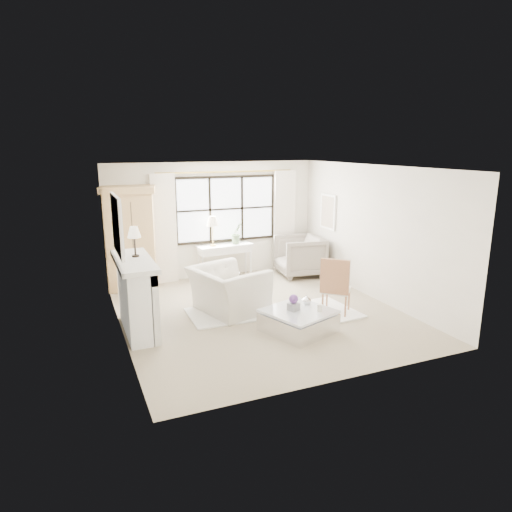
% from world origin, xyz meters
% --- Properties ---
extents(floor, '(5.50, 5.50, 0.00)m').
position_xyz_m(floor, '(0.00, 0.00, 0.00)').
color(floor, tan).
rests_on(floor, ground).
extents(ceiling, '(5.50, 5.50, 0.00)m').
position_xyz_m(ceiling, '(0.00, 0.00, 2.70)').
color(ceiling, silver).
rests_on(ceiling, ground).
extents(wall_back, '(5.00, 0.00, 5.00)m').
position_xyz_m(wall_back, '(0.00, 2.75, 1.35)').
color(wall_back, white).
rests_on(wall_back, ground).
extents(wall_front, '(5.00, 0.00, 5.00)m').
position_xyz_m(wall_front, '(0.00, -2.75, 1.35)').
color(wall_front, white).
rests_on(wall_front, ground).
extents(wall_left, '(0.00, 5.50, 5.50)m').
position_xyz_m(wall_left, '(-2.50, 0.00, 1.35)').
color(wall_left, white).
rests_on(wall_left, ground).
extents(wall_right, '(0.00, 5.50, 5.50)m').
position_xyz_m(wall_right, '(2.50, 0.00, 1.35)').
color(wall_right, beige).
rests_on(wall_right, ground).
extents(window_pane, '(2.40, 0.02, 1.50)m').
position_xyz_m(window_pane, '(0.30, 2.73, 1.60)').
color(window_pane, silver).
rests_on(window_pane, wall_back).
extents(window_frame, '(2.50, 0.04, 1.50)m').
position_xyz_m(window_frame, '(0.30, 2.72, 1.60)').
color(window_frame, black).
rests_on(window_frame, wall_back).
extents(curtain_rod, '(3.30, 0.04, 0.04)m').
position_xyz_m(curtain_rod, '(0.30, 2.67, 2.47)').
color(curtain_rod, gold).
rests_on(curtain_rod, wall_back).
extents(curtain_left, '(0.55, 0.10, 2.47)m').
position_xyz_m(curtain_left, '(-1.20, 2.65, 1.24)').
color(curtain_left, white).
rests_on(curtain_left, ground).
extents(curtain_right, '(0.55, 0.10, 2.47)m').
position_xyz_m(curtain_right, '(1.80, 2.65, 1.24)').
color(curtain_right, white).
rests_on(curtain_right, ground).
extents(fireplace, '(0.58, 1.66, 1.26)m').
position_xyz_m(fireplace, '(-2.27, 0.00, 0.65)').
color(fireplace, silver).
rests_on(fireplace, ground).
extents(mirror_frame, '(0.05, 1.15, 0.95)m').
position_xyz_m(mirror_frame, '(-2.47, 0.00, 1.84)').
color(mirror_frame, white).
rests_on(mirror_frame, wall_left).
extents(mirror_glass, '(0.02, 1.00, 0.80)m').
position_xyz_m(mirror_glass, '(-2.44, 0.00, 1.84)').
color(mirror_glass, '#B3B7BE').
rests_on(mirror_glass, wall_left).
extents(art_frame, '(0.04, 0.62, 0.82)m').
position_xyz_m(art_frame, '(2.47, 1.70, 1.55)').
color(art_frame, white).
rests_on(art_frame, wall_right).
extents(art_canvas, '(0.01, 0.52, 0.72)m').
position_xyz_m(art_canvas, '(2.45, 1.70, 1.55)').
color(art_canvas, tan).
rests_on(art_canvas, wall_right).
extents(mantel_lamp, '(0.22, 0.22, 0.51)m').
position_xyz_m(mantel_lamp, '(-2.19, 0.15, 1.65)').
color(mantel_lamp, black).
rests_on(mantel_lamp, fireplace).
extents(armoire, '(1.25, 0.93, 2.24)m').
position_xyz_m(armoire, '(-1.96, 2.45, 1.14)').
color(armoire, tan).
rests_on(armoire, floor).
extents(console_table, '(1.33, 0.56, 0.80)m').
position_xyz_m(console_table, '(0.16, 2.46, 0.40)').
color(console_table, white).
rests_on(console_table, floor).
extents(console_lamp, '(0.28, 0.28, 0.69)m').
position_xyz_m(console_lamp, '(-0.13, 2.46, 1.36)').
color(console_lamp, '#B18F3D').
rests_on(console_lamp, console_table).
extents(orchid_plant, '(0.32, 0.28, 0.50)m').
position_xyz_m(orchid_plant, '(0.47, 2.47, 1.05)').
color(orchid_plant, '#56714B').
rests_on(orchid_plant, console_table).
extents(side_table, '(0.40, 0.40, 0.51)m').
position_xyz_m(side_table, '(-0.18, 1.14, 0.33)').
color(side_table, white).
rests_on(side_table, floor).
extents(rug_left, '(1.58, 1.13, 0.03)m').
position_xyz_m(rug_left, '(-0.52, 0.16, 0.01)').
color(rug_left, white).
rests_on(rug_left, floor).
extents(rug_right, '(1.77, 1.38, 0.03)m').
position_xyz_m(rug_right, '(0.84, -0.45, 0.02)').
color(rug_right, white).
rests_on(rug_right, floor).
extents(club_armchair, '(1.46, 1.57, 0.85)m').
position_xyz_m(club_armchair, '(-0.53, 0.28, 0.43)').
color(club_armchair, beige).
rests_on(club_armchair, floor).
extents(wingback_chair, '(1.18, 1.15, 0.96)m').
position_xyz_m(wingback_chair, '(1.89, 1.97, 0.48)').
color(wingback_chair, gray).
rests_on(wingback_chair, floor).
extents(french_chair, '(0.68, 0.68, 1.08)m').
position_xyz_m(french_chair, '(1.28, -0.60, 0.31)').
color(french_chair, '#A76C46').
rests_on(french_chair, floor).
extents(coffee_table, '(1.28, 1.28, 0.38)m').
position_xyz_m(coffee_table, '(0.25, -1.06, 0.18)').
color(coffee_table, silver).
rests_on(coffee_table, floor).
extents(planter_box, '(0.21, 0.21, 0.12)m').
position_xyz_m(planter_box, '(0.17, -1.03, 0.44)').
color(planter_box, slate).
rests_on(planter_box, coffee_table).
extents(planter_flowers, '(0.16, 0.16, 0.16)m').
position_xyz_m(planter_flowers, '(0.17, -1.03, 0.58)').
color(planter_flowers, '#5B317A').
rests_on(planter_flowers, planter_box).
extents(pillar_candle, '(0.09, 0.09, 0.12)m').
position_xyz_m(pillar_candle, '(0.55, -1.25, 0.44)').
color(pillar_candle, beige).
rests_on(pillar_candle, coffee_table).
extents(coffee_vase, '(0.19, 0.19, 0.17)m').
position_xyz_m(coffee_vase, '(0.52, -0.85, 0.46)').
color(coffee_vase, silver).
rests_on(coffee_vase, coffee_table).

